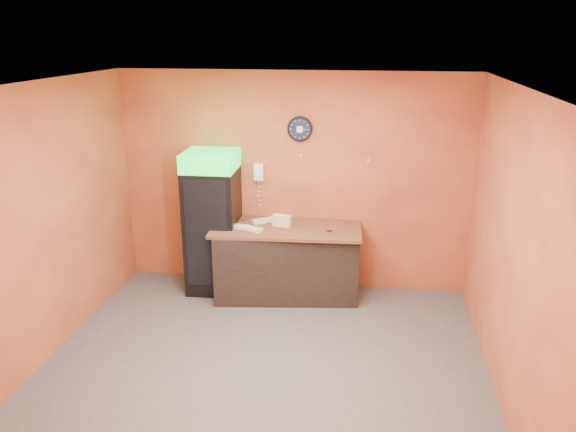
# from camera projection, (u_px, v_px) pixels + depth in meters

# --- Properties ---
(floor) EXTENTS (4.50, 4.50, 0.00)m
(floor) POSITION_uv_depth(u_px,v_px,m) (265.00, 362.00, 5.78)
(floor) COLOR #47474C
(floor) RESTS_ON ground
(back_wall) EXTENTS (4.50, 0.02, 2.80)m
(back_wall) POSITION_uv_depth(u_px,v_px,m) (293.00, 182.00, 7.22)
(back_wall) COLOR #CD6D3A
(back_wall) RESTS_ON floor
(left_wall) EXTENTS (0.02, 4.00, 2.80)m
(left_wall) POSITION_uv_depth(u_px,v_px,m) (45.00, 223.00, 5.67)
(left_wall) COLOR #CD6D3A
(left_wall) RESTS_ON floor
(right_wall) EXTENTS (0.02, 4.00, 2.80)m
(right_wall) POSITION_uv_depth(u_px,v_px,m) (509.00, 248.00, 5.02)
(right_wall) COLOR #CD6D3A
(right_wall) RESTS_ON floor
(ceiling) EXTENTS (4.50, 4.00, 0.02)m
(ceiling) POSITION_uv_depth(u_px,v_px,m) (261.00, 85.00, 4.90)
(ceiling) COLOR white
(ceiling) RESTS_ON back_wall
(beverage_cooler) EXTENTS (0.67, 0.68, 1.84)m
(beverage_cooler) POSITION_uv_depth(u_px,v_px,m) (212.00, 225.00, 7.15)
(beverage_cooler) COLOR black
(beverage_cooler) RESTS_ON floor
(prep_counter) EXTENTS (1.86, 1.02, 0.88)m
(prep_counter) POSITION_uv_depth(u_px,v_px,m) (286.00, 262.00, 7.15)
(prep_counter) COLOR black
(prep_counter) RESTS_ON floor
(wall_clock) EXTENTS (0.31, 0.06, 0.31)m
(wall_clock) POSITION_uv_depth(u_px,v_px,m) (300.00, 129.00, 6.96)
(wall_clock) COLOR black
(wall_clock) RESTS_ON back_wall
(wall_phone) EXTENTS (0.12, 0.11, 0.22)m
(wall_phone) POSITION_uv_depth(u_px,v_px,m) (259.00, 172.00, 7.19)
(wall_phone) COLOR white
(wall_phone) RESTS_ON back_wall
(butcher_paper) EXTENTS (1.91, 0.99, 0.04)m
(butcher_paper) POSITION_uv_depth(u_px,v_px,m) (286.00, 228.00, 7.01)
(butcher_paper) COLOR brown
(butcher_paper) RESTS_ON prep_counter
(sub_roll_stack) EXTENTS (0.24, 0.13, 0.15)m
(sub_roll_stack) POSITION_uv_depth(u_px,v_px,m) (282.00, 221.00, 7.00)
(sub_roll_stack) COLOR beige
(sub_roll_stack) RESTS_ON butcher_paper
(wrapped_sandwich_left) EXTENTS (0.27, 0.15, 0.04)m
(wrapped_sandwich_left) POSITION_uv_depth(u_px,v_px,m) (240.00, 227.00, 6.94)
(wrapped_sandwich_left) COLOR silver
(wrapped_sandwich_left) RESTS_ON butcher_paper
(wrapped_sandwich_mid) EXTENTS (0.28, 0.21, 0.04)m
(wrapped_sandwich_mid) POSITION_uv_depth(u_px,v_px,m) (252.00, 229.00, 6.87)
(wrapped_sandwich_mid) COLOR silver
(wrapped_sandwich_mid) RESTS_ON butcher_paper
(wrapped_sandwich_right) EXTENTS (0.30, 0.27, 0.04)m
(wrapped_sandwich_right) POSITION_uv_depth(u_px,v_px,m) (263.00, 221.00, 7.16)
(wrapped_sandwich_right) COLOR silver
(wrapped_sandwich_right) RESTS_ON butcher_paper
(kitchen_tool) EXTENTS (0.06, 0.06, 0.06)m
(kitchen_tool) POSITION_uv_depth(u_px,v_px,m) (277.00, 221.00, 7.11)
(kitchen_tool) COLOR silver
(kitchen_tool) RESTS_ON butcher_paper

